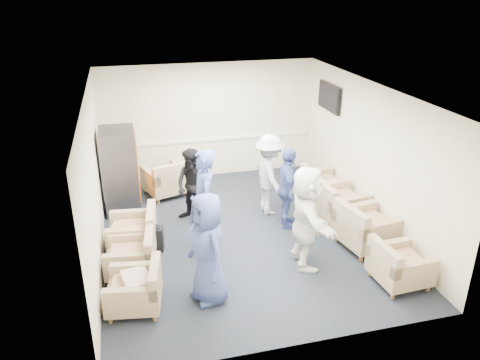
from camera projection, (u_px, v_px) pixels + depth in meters
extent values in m
plane|color=black|center=(241.00, 234.00, 8.78)|extent=(6.00, 6.00, 0.00)
plane|color=white|center=(241.00, 91.00, 7.71)|extent=(6.00, 6.00, 0.00)
cube|color=beige|center=(209.00, 121.00, 10.92)|extent=(5.00, 0.02, 2.70)
cube|color=beige|center=(303.00, 257.00, 5.57)|extent=(5.00, 0.02, 2.70)
cube|color=beige|center=(94.00, 181.00, 7.68)|extent=(0.02, 6.00, 2.70)
cube|color=beige|center=(369.00, 155.00, 8.81)|extent=(0.02, 6.00, 2.70)
cube|color=silver|center=(210.00, 140.00, 11.08)|extent=(4.98, 0.04, 0.06)
cube|color=black|center=(329.00, 97.00, 10.12)|extent=(0.07, 1.00, 0.58)
cube|color=black|center=(328.00, 97.00, 10.12)|extent=(0.01, 0.92, 0.50)
cube|color=#4F4E56|center=(331.00, 104.00, 10.19)|extent=(0.04, 0.10, 0.25)
cube|color=#957F60|center=(134.00, 294.00, 6.71)|extent=(0.87, 0.87, 0.25)
cube|color=#9C7356|center=(133.00, 285.00, 6.64)|extent=(0.60, 0.57, 0.09)
cube|color=#957F60|center=(155.00, 276.00, 6.62)|extent=(0.25, 0.76, 0.35)
cube|color=#957F60|center=(131.00, 261.00, 7.51)|extent=(0.85, 0.85, 0.25)
cube|color=#9C7356|center=(130.00, 252.00, 7.44)|extent=(0.58, 0.55, 0.09)
cube|color=#957F60|center=(149.00, 243.00, 7.43)|extent=(0.22, 0.77, 0.36)
cube|color=#957F60|center=(133.00, 237.00, 8.17)|extent=(0.91, 0.91, 0.27)
cube|color=#9C7356|center=(132.00, 228.00, 8.10)|extent=(0.63, 0.59, 0.10)
cube|color=#957F60|center=(151.00, 219.00, 8.08)|extent=(0.23, 0.83, 0.38)
cube|color=#957F60|center=(400.00, 270.00, 7.27)|extent=(0.82, 0.82, 0.25)
cube|color=#9C7356|center=(401.00, 260.00, 7.20)|extent=(0.56, 0.53, 0.09)
cube|color=#957F60|center=(384.00, 256.00, 7.05)|extent=(0.17, 0.78, 0.36)
cube|color=#957F60|center=(366.00, 233.00, 8.26)|extent=(1.03, 1.03, 0.30)
cube|color=#9C7356|center=(368.00, 223.00, 8.18)|extent=(0.71, 0.67, 0.11)
cube|color=#957F60|center=(351.00, 219.00, 7.98)|extent=(0.29, 0.91, 0.42)
cube|color=#957F60|center=(339.00, 208.00, 9.16)|extent=(0.99, 0.99, 0.30)
cube|color=#9C7356|center=(340.00, 198.00, 9.09)|extent=(0.68, 0.65, 0.11)
cube|color=#957F60|center=(323.00, 194.00, 8.90)|extent=(0.25, 0.91, 0.42)
cube|color=#957F60|center=(322.00, 188.00, 10.11)|extent=(0.77, 0.77, 0.25)
cube|color=#9C7356|center=(323.00, 181.00, 10.04)|extent=(0.54, 0.50, 0.09)
cube|color=#957F60|center=(309.00, 177.00, 9.92)|extent=(0.13, 0.77, 0.36)
cube|color=#957F60|center=(166.00, 183.00, 10.31)|extent=(1.08, 1.08, 0.28)
cube|color=#9C7356|center=(166.00, 175.00, 10.23)|extent=(0.71, 0.74, 0.10)
cube|color=#957F60|center=(172.00, 174.00, 9.89)|extent=(0.86, 0.40, 0.41)
cube|color=#4F4E56|center=(120.00, 171.00, 9.39)|extent=(0.68, 0.82, 1.72)
cube|color=#F63705|center=(137.00, 165.00, 9.43)|extent=(0.02, 0.69, 1.38)
cube|color=black|center=(141.00, 197.00, 9.72)|extent=(0.02, 0.41, 0.11)
cube|color=black|center=(155.00, 239.00, 8.18)|extent=(0.33, 0.27, 0.43)
sphere|color=black|center=(154.00, 229.00, 8.10)|extent=(0.21, 0.21, 0.21)
cube|color=beige|center=(136.00, 280.00, 6.63)|extent=(0.44, 0.54, 0.14)
imported|color=#3A4B8B|center=(208.00, 249.00, 6.68)|extent=(0.75, 0.95, 1.70)
imported|color=#3A4B8B|center=(204.00, 203.00, 7.85)|extent=(0.48, 0.71, 1.87)
imported|color=black|center=(193.00, 187.00, 8.94)|extent=(0.91, 0.91, 1.49)
imported|color=silver|center=(270.00, 175.00, 9.27)|extent=(0.70, 1.11, 1.65)
imported|color=#3A4B8B|center=(288.00, 188.00, 8.75)|extent=(0.54, 0.98, 1.59)
imported|color=white|center=(306.00, 217.00, 7.52)|extent=(0.68, 1.67, 1.75)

